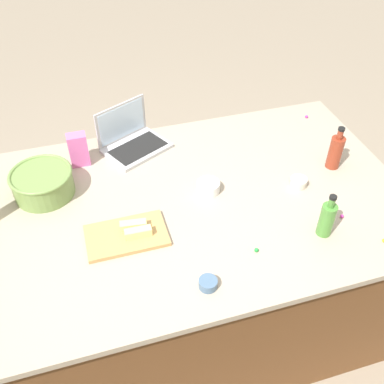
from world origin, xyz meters
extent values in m
plane|color=gray|center=(0.00, 0.00, 0.00)|extent=(12.00, 12.00, 0.00)
cube|color=brown|center=(0.00, 0.00, 0.43)|extent=(1.90, 1.16, 0.87)
cube|color=tan|center=(0.00, 0.00, 0.89)|extent=(1.96, 1.22, 0.03)
cube|color=#B7B7BC|center=(0.16, -0.44, 0.91)|extent=(0.38, 0.34, 0.02)
cube|color=black|center=(0.16, -0.43, 0.92)|extent=(0.31, 0.26, 0.00)
cube|color=#B7B7BC|center=(0.21, -0.55, 1.02)|extent=(0.27, 0.14, 0.20)
cube|color=silver|center=(0.21, -0.54, 1.02)|extent=(0.24, 0.12, 0.18)
cylinder|color=#72934C|center=(0.63, -0.24, 0.96)|extent=(0.27, 0.27, 0.11)
cylinder|color=black|center=(0.63, -0.24, 0.96)|extent=(0.22, 0.22, 0.10)
torus|color=#72934C|center=(0.63, -0.24, 1.01)|extent=(0.28, 0.28, 0.02)
cylinder|color=maroon|center=(-0.73, -0.04, 0.98)|extent=(0.07, 0.07, 0.16)
cylinder|color=maroon|center=(-0.73, -0.04, 1.09)|extent=(0.03, 0.03, 0.05)
cylinder|color=black|center=(-0.73, -0.04, 1.12)|extent=(0.03, 0.03, 0.01)
cylinder|color=#4C8C38|center=(-0.47, 0.35, 0.98)|extent=(0.06, 0.06, 0.15)
cylinder|color=#4C8C38|center=(-0.47, 0.35, 1.07)|extent=(0.03, 0.03, 0.04)
cylinder|color=black|center=(-0.47, 0.35, 1.10)|extent=(0.03, 0.03, 0.01)
cube|color=tan|center=(0.32, 0.13, 0.91)|extent=(0.33, 0.20, 0.02)
cube|color=#F4E58C|center=(0.29, 0.11, 0.94)|extent=(0.11, 0.05, 0.04)
cube|color=#F4E58C|center=(0.28, 0.16, 0.94)|extent=(0.11, 0.04, 0.04)
cylinder|color=white|center=(-0.09, -0.04, 0.93)|extent=(0.11, 0.11, 0.05)
cylinder|color=slate|center=(0.08, 0.47, 0.92)|extent=(0.07, 0.07, 0.04)
cylinder|color=beige|center=(-0.50, 0.04, 0.92)|extent=(0.08, 0.08, 0.04)
cube|color=pink|center=(0.45, -0.41, 0.99)|extent=(0.09, 0.06, 0.17)
sphere|color=green|center=(-0.16, 0.36, 0.91)|extent=(0.02, 0.02, 0.02)
sphere|color=yellow|center=(-0.68, 0.46, 0.91)|extent=(0.02, 0.02, 0.02)
sphere|color=#CC3399|center=(-0.81, -0.47, 0.91)|extent=(0.02, 0.02, 0.02)
sphere|color=#CC3399|center=(-0.59, 0.29, 0.91)|extent=(0.02, 0.02, 0.02)
camera|label=1|loc=(0.42, 1.39, 2.26)|focal=41.29mm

